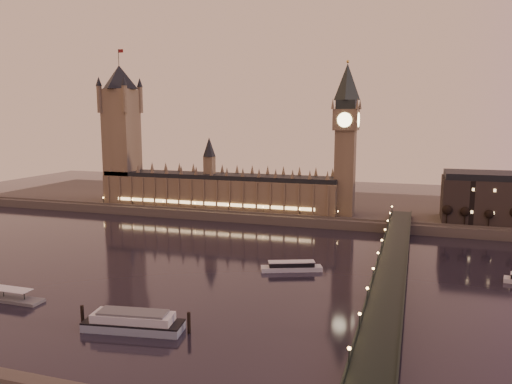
% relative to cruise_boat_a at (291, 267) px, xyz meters
% --- Properties ---
extents(ground, '(700.00, 700.00, 0.00)m').
position_rel_cruise_boat_a_xyz_m(ground, '(-45.56, -5.70, -2.05)').
color(ground, black).
rests_on(ground, ground).
extents(far_embankment, '(560.00, 130.00, 6.00)m').
position_rel_cruise_boat_a_xyz_m(far_embankment, '(-15.56, 159.30, 0.95)').
color(far_embankment, '#423D35').
rests_on(far_embankment, ground).
extents(palace_of_westminster, '(180.00, 26.62, 52.00)m').
position_rel_cruise_boat_a_xyz_m(palace_of_westminster, '(-85.69, 115.30, 19.66)').
color(palace_of_westminster, brown).
rests_on(palace_of_westminster, ground).
extents(victoria_tower, '(31.68, 31.68, 118.00)m').
position_rel_cruise_boat_a_xyz_m(victoria_tower, '(-165.56, 115.30, 63.74)').
color(victoria_tower, brown).
rests_on(victoria_tower, ground).
extents(big_ben, '(17.68, 17.68, 104.00)m').
position_rel_cruise_boat_a_xyz_m(big_ben, '(8.42, 115.29, 61.90)').
color(big_ben, brown).
rests_on(big_ben, ground).
extents(westminster_bridge, '(13.20, 260.00, 15.30)m').
position_rel_cruise_boat_a_xyz_m(westminster_bridge, '(46.05, -5.70, 3.47)').
color(westminster_bridge, black).
rests_on(westminster_bridge, ground).
extents(bare_tree_0, '(5.76, 5.76, 11.72)m').
position_rel_cruise_boat_a_xyz_m(bare_tree_0, '(72.51, 103.30, 12.69)').
color(bare_tree_0, black).
rests_on(bare_tree_0, ground).
extents(bare_tree_1, '(5.76, 5.76, 11.72)m').
position_rel_cruise_boat_a_xyz_m(bare_tree_1, '(86.27, 103.30, 12.69)').
color(bare_tree_1, black).
rests_on(bare_tree_1, ground).
extents(bare_tree_2, '(5.76, 5.76, 11.72)m').
position_rel_cruise_boat_a_xyz_m(bare_tree_2, '(100.04, 103.30, 12.69)').
color(bare_tree_2, black).
rests_on(bare_tree_2, ground).
extents(cruise_boat_a, '(29.40, 16.47, 4.66)m').
position_rel_cruise_boat_a_xyz_m(cruise_boat_a, '(0.00, 0.00, 0.00)').
color(cruise_boat_a, silver).
rests_on(cruise_boat_a, ground).
extents(moored_barge, '(39.64, 14.88, 7.35)m').
position_rel_cruise_boat_a_xyz_m(moored_barge, '(-35.68, -82.42, 1.05)').
color(moored_barge, '#8192A4').
rests_on(moored_barge, ground).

